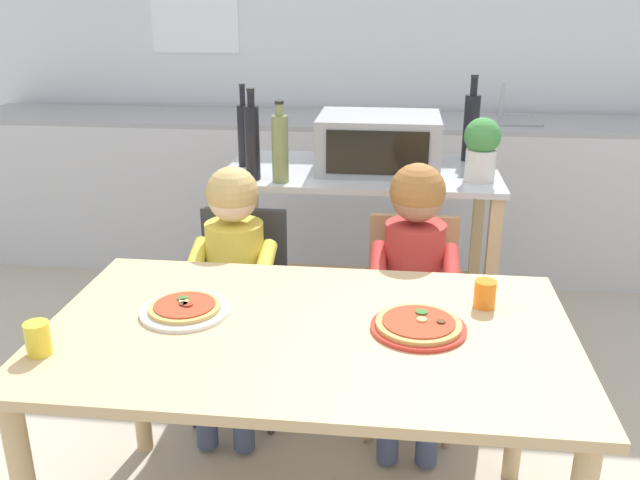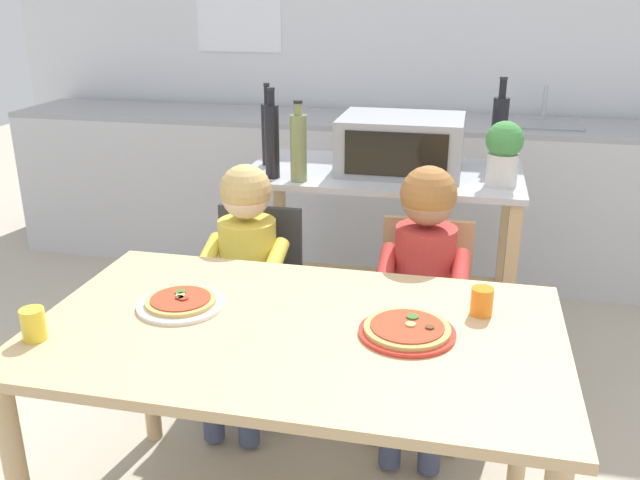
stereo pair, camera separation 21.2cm
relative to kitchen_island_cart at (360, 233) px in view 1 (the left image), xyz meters
name	(u,v)px [view 1 (the left image)]	position (x,y,z in m)	size (l,w,h in m)	color
ground_plane	(339,364)	(-0.08, -0.11, -0.61)	(10.78, 10.78, 0.00)	#B7AD99
back_wall_tiled	(364,37)	(-0.08, 1.56, 0.74)	(5.27, 0.13, 2.70)	silver
kitchen_counter	(358,192)	(-0.08, 1.15, -0.15)	(4.74, 0.60, 1.12)	silver
kitchen_island_cart	(360,233)	(0.00, 0.00, 0.00)	(1.17, 0.63, 0.90)	#B7BABF
toaster_oven	(379,143)	(0.07, 0.01, 0.41)	(0.51, 0.40, 0.23)	#999BA0
bottle_squat_spirits	(244,133)	(-0.51, 0.00, 0.44)	(0.05, 0.05, 0.36)	black
bottle_slim_sauce	(280,147)	(-0.31, -0.24, 0.43)	(0.07, 0.07, 0.33)	olive
bottle_dark_olive_oil	(471,126)	(0.48, 0.22, 0.45)	(0.07, 0.07, 0.38)	black
bottle_brown_beer	(252,141)	(-0.43, -0.21, 0.45)	(0.06, 0.06, 0.37)	black
potted_herb_plant	(482,147)	(0.49, -0.13, 0.43)	(0.15, 0.15, 0.26)	beige
dining_table	(308,357)	(-0.08, -1.19, 0.05)	(1.47, 0.88, 0.75)	tan
dining_chair_left	(241,298)	(-0.44, -0.46, -0.13)	(0.36, 0.36, 0.81)	#333338
dining_chair_right	(411,307)	(0.23, -0.47, -0.13)	(0.36, 0.36, 0.81)	tan
child_in_yellow_shirt	(232,267)	(-0.44, -0.58, 0.05)	(0.32, 0.42, 1.01)	#424C6B
child_in_red_shirt	(414,270)	(0.23, -0.59, 0.07)	(0.32, 0.42, 1.04)	#424C6B
pizza_plate_white	(185,309)	(-0.44, -1.14, 0.15)	(0.26, 0.26, 0.03)	white
pizza_plate_red_rimmed	(419,326)	(0.23, -1.17, 0.15)	(0.27, 0.27, 0.03)	red
drinking_cup_orange	(485,294)	(0.43, -1.00, 0.18)	(0.07, 0.07, 0.08)	orange
drinking_cup_yellow	(38,339)	(-0.75, -1.42, 0.18)	(0.06, 0.06, 0.09)	yellow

